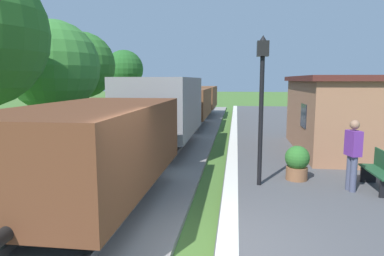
{
  "coord_description": "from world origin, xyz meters",
  "views": [
    {
      "loc": [
        0.5,
        -5.02,
        2.89
      ],
      "look_at": [
        -0.95,
        6.03,
        1.3
      ],
      "focal_mm": 31.68,
      "sensor_mm": 36.0,
      "label": 1
    }
  ],
  "objects_px": {
    "person_waiting": "(353,153)",
    "tree_field_left": "(82,65)",
    "lamp_post_near": "(262,83)",
    "potted_planter": "(297,162)",
    "freight_train": "(176,109)",
    "bench_near_hut": "(382,171)",
    "station_hut": "(343,114)",
    "tree_field_distant": "(124,69)",
    "tree_trackside_far": "(53,67)"
  },
  "relations": [
    {
      "from": "bench_near_hut",
      "to": "tree_field_distant",
      "type": "xyz_separation_m",
      "value": [
        -13.3,
        20.6,
        3.1
      ]
    },
    {
      "from": "lamp_post_near",
      "to": "potted_planter",
      "type": "bearing_deg",
      "value": 30.01
    },
    {
      "from": "person_waiting",
      "to": "tree_trackside_far",
      "type": "xyz_separation_m",
      "value": [
        -11.22,
        6.71,
        2.31
      ]
    },
    {
      "from": "station_hut",
      "to": "tree_trackside_far",
      "type": "distance_m",
      "value": 12.66
    },
    {
      "from": "potted_planter",
      "to": "lamp_post_near",
      "type": "height_order",
      "value": "lamp_post_near"
    },
    {
      "from": "potted_planter",
      "to": "tree_field_distant",
      "type": "height_order",
      "value": "tree_field_distant"
    },
    {
      "from": "freight_train",
      "to": "tree_field_left",
      "type": "bearing_deg",
      "value": 148.2
    },
    {
      "from": "tree_trackside_far",
      "to": "tree_field_left",
      "type": "height_order",
      "value": "tree_field_left"
    },
    {
      "from": "person_waiting",
      "to": "station_hut",
      "type": "bearing_deg",
      "value": -118.51
    },
    {
      "from": "tree_trackside_far",
      "to": "tree_field_distant",
      "type": "relative_size",
      "value": 1.03
    },
    {
      "from": "freight_train",
      "to": "lamp_post_near",
      "type": "distance_m",
      "value": 8.65
    },
    {
      "from": "potted_planter",
      "to": "tree_field_left",
      "type": "height_order",
      "value": "tree_field_left"
    },
    {
      "from": "person_waiting",
      "to": "tree_field_distant",
      "type": "distance_m",
      "value": 24.42
    },
    {
      "from": "freight_train",
      "to": "lamp_post_near",
      "type": "height_order",
      "value": "lamp_post_near"
    },
    {
      "from": "freight_train",
      "to": "person_waiting",
      "type": "bearing_deg",
      "value": -54.68
    },
    {
      "from": "person_waiting",
      "to": "lamp_post_near",
      "type": "height_order",
      "value": "lamp_post_near"
    },
    {
      "from": "station_hut",
      "to": "tree_trackside_far",
      "type": "height_order",
      "value": "tree_trackside_far"
    },
    {
      "from": "station_hut",
      "to": "tree_field_distant",
      "type": "distance_m",
      "value": 21.2
    },
    {
      "from": "freight_train",
      "to": "tree_field_distant",
      "type": "relative_size",
      "value": 4.74
    },
    {
      "from": "person_waiting",
      "to": "tree_field_left",
      "type": "relative_size",
      "value": 0.29
    },
    {
      "from": "bench_near_hut",
      "to": "person_waiting",
      "type": "relative_size",
      "value": 0.88
    },
    {
      "from": "freight_train",
      "to": "lamp_post_near",
      "type": "relative_size",
      "value": 7.03
    },
    {
      "from": "tree_trackside_far",
      "to": "tree_field_left",
      "type": "bearing_deg",
      "value": 101.97
    },
    {
      "from": "potted_planter",
      "to": "tree_trackside_far",
      "type": "xyz_separation_m",
      "value": [
        -10.09,
        5.94,
        2.77
      ]
    },
    {
      "from": "freight_train",
      "to": "person_waiting",
      "type": "relative_size",
      "value": 15.2
    },
    {
      "from": "tree_field_left",
      "to": "tree_field_distant",
      "type": "height_order",
      "value": "tree_field_left"
    },
    {
      "from": "tree_field_left",
      "to": "station_hut",
      "type": "bearing_deg",
      "value": -28.74
    },
    {
      "from": "tree_field_left",
      "to": "person_waiting",
      "type": "bearing_deg",
      "value": -44.47
    },
    {
      "from": "station_hut",
      "to": "bench_near_hut",
      "type": "distance_m",
      "value": 4.68
    },
    {
      "from": "lamp_post_near",
      "to": "tree_field_distant",
      "type": "bearing_deg",
      "value": 116.82
    },
    {
      "from": "tree_field_distant",
      "to": "person_waiting",
      "type": "bearing_deg",
      "value": -58.84
    },
    {
      "from": "freight_train",
      "to": "tree_trackside_far",
      "type": "bearing_deg",
      "value": -167.14
    },
    {
      "from": "station_hut",
      "to": "lamp_post_near",
      "type": "xyz_separation_m",
      "value": [
        -3.29,
        -4.55,
        1.15
      ]
    },
    {
      "from": "freight_train",
      "to": "person_waiting",
      "type": "xyz_separation_m",
      "value": [
        5.66,
        -7.98,
        -0.3
      ]
    },
    {
      "from": "person_waiting",
      "to": "tree_field_left",
      "type": "height_order",
      "value": "tree_field_left"
    },
    {
      "from": "freight_train",
      "to": "tree_field_left",
      "type": "distance_m",
      "value": 8.24
    },
    {
      "from": "potted_planter",
      "to": "tree_field_distant",
      "type": "bearing_deg",
      "value": 119.75
    },
    {
      "from": "person_waiting",
      "to": "lamp_post_near",
      "type": "xyz_separation_m",
      "value": [
        -2.15,
        0.19,
        1.62
      ]
    },
    {
      "from": "freight_train",
      "to": "station_hut",
      "type": "bearing_deg",
      "value": -25.52
    },
    {
      "from": "person_waiting",
      "to": "bench_near_hut",
      "type": "bearing_deg",
      "value": 177.87
    },
    {
      "from": "bench_near_hut",
      "to": "potted_planter",
      "type": "bearing_deg",
      "value": 162.04
    },
    {
      "from": "freight_train",
      "to": "tree_field_left",
      "type": "height_order",
      "value": "tree_field_left"
    },
    {
      "from": "bench_near_hut",
      "to": "potted_planter",
      "type": "relative_size",
      "value": 1.64
    },
    {
      "from": "station_hut",
      "to": "freight_train",
      "type": "bearing_deg",
      "value": 154.48
    },
    {
      "from": "tree_trackside_far",
      "to": "bench_near_hut",
      "type": "bearing_deg",
      "value": -28.68
    },
    {
      "from": "tree_field_distant",
      "to": "potted_planter",
      "type": "bearing_deg",
      "value": -60.25
    },
    {
      "from": "freight_train",
      "to": "tree_field_left",
      "type": "relative_size",
      "value": 4.44
    },
    {
      "from": "tree_trackside_far",
      "to": "tree_field_distant",
      "type": "height_order",
      "value": "tree_trackside_far"
    },
    {
      "from": "bench_near_hut",
      "to": "freight_train",
      "type": "bearing_deg",
      "value": 129.32
    },
    {
      "from": "lamp_post_near",
      "to": "person_waiting",
      "type": "bearing_deg",
      "value": -4.97
    }
  ]
}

